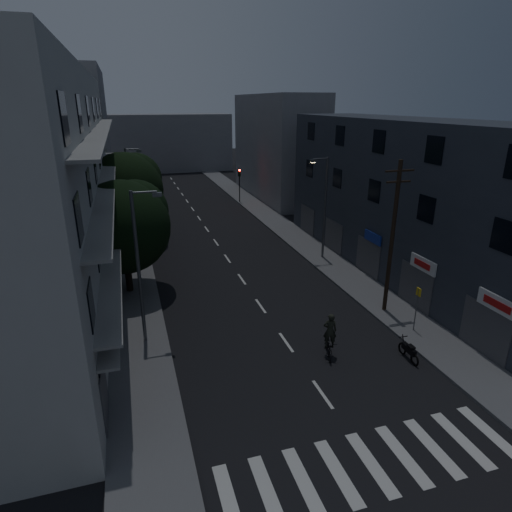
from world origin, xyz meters
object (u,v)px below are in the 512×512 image
utility_pole (392,235)px  motorcycle (409,351)px  bus_stop_sign (417,301)px  cyclist (329,342)px

utility_pole → motorcycle: utility_pole is taller
bus_stop_sign → cyclist: 5.69m
utility_pole → bus_stop_sign: (0.16, -2.64, -2.98)m
motorcycle → cyclist: 3.94m
utility_pole → cyclist: 7.54m
bus_stop_sign → cyclist: bearing=-172.6°
cyclist → bus_stop_sign: bearing=26.2°
utility_pole → bus_stop_sign: bearing=-86.5°
utility_pole → bus_stop_sign: 3.99m
cyclist → motorcycle: bearing=-2.9°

